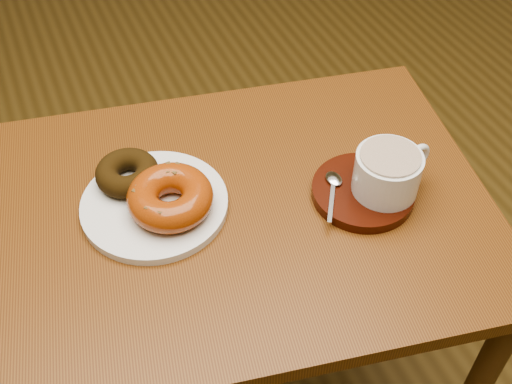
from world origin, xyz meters
name	(u,v)px	position (x,y,z in m)	size (l,w,h in m)	color
ground	(202,310)	(0.00, 0.00, 0.00)	(6.00, 6.00, 0.00)	brown
cafe_table	(245,251)	(0.01, -0.29, 0.58)	(0.82, 0.67, 0.69)	brown
donut_plate	(155,204)	(-0.12, -0.24, 0.69)	(0.22, 0.22, 0.01)	silver
donut_cinnamon	(127,173)	(-0.14, -0.19, 0.72)	(0.09, 0.09, 0.03)	black
donut_caramel	(170,197)	(-0.10, -0.26, 0.72)	(0.16, 0.16, 0.05)	#994010
saucer	(363,192)	(0.18, -0.34, 0.69)	(0.15, 0.15, 0.02)	#340F07
coffee_cup	(388,172)	(0.21, -0.36, 0.74)	(0.13, 0.10, 0.07)	silver
teaspoon	(333,183)	(0.14, -0.32, 0.71)	(0.06, 0.09, 0.01)	silver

